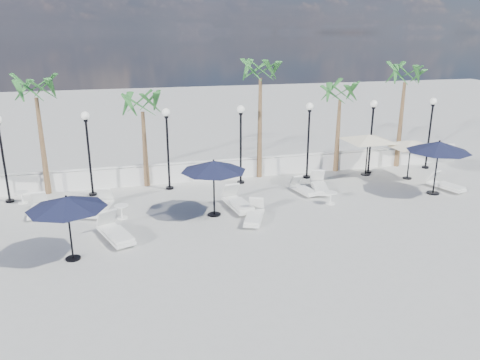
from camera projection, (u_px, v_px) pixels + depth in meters
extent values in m
plane|color=#A6A5A1|center=(286.00, 236.00, 17.11)|extent=(100.00, 100.00, 0.00)
cube|color=silver|center=(236.00, 169.00, 23.89)|extent=(26.00, 0.30, 0.90)
cube|color=silver|center=(236.00, 159.00, 23.73)|extent=(26.00, 0.12, 0.08)
cylinder|color=black|center=(10.00, 201.00, 20.52)|extent=(0.36, 0.36, 0.10)
cylinder|color=black|center=(4.00, 164.00, 20.00)|extent=(0.10, 0.10, 3.50)
cylinder|color=black|center=(93.00, 194.00, 21.37)|extent=(0.36, 0.36, 0.10)
cylinder|color=black|center=(89.00, 158.00, 20.86)|extent=(0.10, 0.10, 3.50)
cylinder|color=black|center=(86.00, 120.00, 20.35)|extent=(0.18, 0.18, 0.10)
sphere|color=white|center=(85.00, 116.00, 20.29)|extent=(0.36, 0.36, 0.36)
cylinder|color=black|center=(170.00, 188.00, 22.23)|extent=(0.36, 0.36, 0.10)
cylinder|color=black|center=(168.00, 153.00, 21.72)|extent=(0.10, 0.10, 3.50)
cylinder|color=black|center=(166.00, 117.00, 21.20)|extent=(0.18, 0.18, 0.10)
sphere|color=white|center=(166.00, 112.00, 21.14)|extent=(0.36, 0.36, 0.36)
cylinder|color=black|center=(241.00, 182.00, 23.08)|extent=(0.36, 0.36, 0.10)
cylinder|color=black|center=(241.00, 149.00, 22.57)|extent=(0.10, 0.10, 3.50)
cylinder|color=black|center=(241.00, 114.00, 22.06)|extent=(0.18, 0.18, 0.10)
sphere|color=white|center=(241.00, 109.00, 22.00)|extent=(0.36, 0.36, 0.36)
cylinder|color=black|center=(307.00, 177.00, 23.94)|extent=(0.36, 0.36, 0.10)
cylinder|color=black|center=(308.00, 144.00, 23.43)|extent=(0.10, 0.10, 3.50)
cylinder|color=black|center=(310.00, 111.00, 22.92)|extent=(0.18, 0.18, 0.10)
sphere|color=white|center=(310.00, 106.00, 22.85)|extent=(0.36, 0.36, 0.36)
cylinder|color=black|center=(368.00, 172.00, 24.80)|extent=(0.36, 0.36, 0.10)
cylinder|color=black|center=(371.00, 140.00, 24.28)|extent=(0.10, 0.10, 3.50)
cylinder|color=black|center=(374.00, 108.00, 23.77)|extent=(0.18, 0.18, 0.10)
sphere|color=white|center=(374.00, 104.00, 23.71)|extent=(0.36, 0.36, 0.36)
cylinder|color=black|center=(425.00, 167.00, 25.65)|extent=(0.36, 0.36, 0.10)
cylinder|color=black|center=(429.00, 137.00, 25.14)|extent=(0.10, 0.10, 3.50)
cylinder|color=black|center=(433.00, 105.00, 24.63)|extent=(0.18, 0.18, 0.10)
sphere|color=white|center=(433.00, 101.00, 24.56)|extent=(0.36, 0.36, 0.36)
cone|color=brown|center=(43.00, 147.00, 20.97)|extent=(0.28, 0.28, 4.40)
cone|color=brown|center=(145.00, 150.00, 22.19)|extent=(0.28, 0.28, 3.60)
cone|color=brown|center=(260.00, 129.00, 23.38)|extent=(0.28, 0.28, 5.00)
cone|color=brown|center=(338.00, 136.00, 24.61)|extent=(0.28, 0.28, 3.80)
cone|color=brown|center=(400.00, 125.00, 25.39)|extent=(0.28, 0.28, 4.60)
cube|color=silver|center=(38.00, 211.00, 19.11)|extent=(0.60, 1.78, 0.10)
cube|color=silver|center=(37.00, 210.00, 18.85)|extent=(0.56, 1.20, 0.10)
cube|color=silver|center=(39.00, 197.00, 19.66)|extent=(0.56, 0.42, 0.55)
cube|color=silver|center=(99.00, 209.00, 19.31)|extent=(1.20, 2.06, 0.11)
cube|color=silver|center=(97.00, 208.00, 19.03)|extent=(0.97, 1.44, 0.11)
cube|color=silver|center=(105.00, 193.00, 19.95)|extent=(0.72, 0.62, 0.61)
cube|color=silver|center=(116.00, 235.00, 16.74)|extent=(1.38, 2.23, 0.11)
cube|color=silver|center=(118.00, 235.00, 16.48)|extent=(1.10, 1.57, 0.11)
cube|color=silver|center=(107.00, 217.00, 17.29)|extent=(0.79, 0.69, 0.66)
cube|color=silver|center=(254.00, 218.00, 18.38)|extent=(1.30, 1.92, 0.10)
cube|color=silver|center=(253.00, 218.00, 18.11)|extent=(1.03, 1.36, 0.10)
cube|color=silver|center=(257.00, 203.00, 18.97)|extent=(0.70, 0.63, 0.57)
cube|color=silver|center=(319.00, 188.00, 21.88)|extent=(1.20, 2.09, 0.11)
cube|color=silver|center=(320.00, 187.00, 21.59)|extent=(0.97, 1.46, 0.11)
cube|color=silver|center=(318.00, 175.00, 22.52)|extent=(0.73, 0.63, 0.62)
cube|color=silver|center=(238.00, 205.00, 19.67)|extent=(0.97, 2.18, 0.11)
cube|color=silver|center=(241.00, 204.00, 19.38)|extent=(0.84, 1.49, 0.11)
cube|color=silver|center=(231.00, 190.00, 20.30)|extent=(0.72, 0.58, 0.66)
cube|color=silver|center=(303.00, 191.00, 21.60)|extent=(0.84, 1.70, 0.09)
cube|color=silver|center=(306.00, 190.00, 21.39)|extent=(0.71, 1.17, 0.09)
cube|color=silver|center=(296.00, 180.00, 22.07)|extent=(0.57, 0.47, 0.51)
cube|color=silver|center=(446.00, 186.00, 22.13)|extent=(1.08, 1.87, 0.10)
cube|color=silver|center=(451.00, 186.00, 21.90)|extent=(0.88, 1.31, 0.10)
cube|color=silver|center=(434.00, 176.00, 22.61)|extent=(0.65, 0.56, 0.55)
cylinder|color=silver|center=(23.00, 203.00, 20.39)|extent=(0.41, 0.41, 0.03)
cylinder|color=silver|center=(22.00, 198.00, 20.32)|extent=(0.06, 0.06, 0.49)
cylinder|color=silver|center=(22.00, 192.00, 20.25)|extent=(0.53, 0.53, 0.03)
cylinder|color=silver|center=(122.00, 218.00, 18.72)|extent=(0.44, 0.44, 0.03)
cylinder|color=silver|center=(122.00, 212.00, 18.65)|extent=(0.07, 0.07, 0.53)
cylinder|color=silver|center=(121.00, 206.00, 18.57)|extent=(0.57, 0.57, 0.03)
cylinder|color=silver|center=(330.00, 203.00, 20.30)|extent=(0.42, 0.42, 0.03)
cylinder|color=silver|center=(331.00, 198.00, 20.23)|extent=(0.06, 0.06, 0.50)
cylinder|color=silver|center=(331.00, 193.00, 20.15)|extent=(0.54, 0.54, 0.03)
cylinder|color=black|center=(73.00, 258.00, 15.34)|extent=(0.49, 0.49, 0.05)
cylinder|color=black|center=(70.00, 229.00, 15.03)|extent=(0.06, 0.06, 2.13)
cone|color=black|center=(67.00, 203.00, 14.75)|extent=(2.52, 2.52, 0.39)
sphere|color=black|center=(66.00, 196.00, 14.69)|extent=(0.07, 0.07, 0.07)
cylinder|color=black|center=(214.00, 214.00, 19.04)|extent=(0.52, 0.52, 0.06)
cylinder|color=black|center=(214.00, 189.00, 18.71)|extent=(0.07, 0.07, 2.25)
cone|color=black|center=(214.00, 166.00, 18.43)|extent=(2.62, 2.62, 0.42)
sphere|color=black|center=(213.00, 160.00, 18.36)|extent=(0.07, 0.07, 0.07)
cylinder|color=black|center=(433.00, 193.00, 21.58)|extent=(0.56, 0.56, 0.06)
cylinder|color=black|center=(436.00, 168.00, 21.23)|extent=(0.07, 0.07, 2.42)
cone|color=black|center=(439.00, 146.00, 20.92)|extent=(2.82, 2.82, 0.45)
sphere|color=black|center=(440.00, 141.00, 20.84)|extent=(0.08, 0.08, 0.08)
cylinder|color=black|center=(407.00, 178.00, 23.81)|extent=(0.44, 0.44, 0.05)
cylinder|color=black|center=(409.00, 160.00, 23.52)|extent=(0.06, 0.06, 1.96)
pyramid|color=beige|center=(411.00, 141.00, 23.22)|extent=(4.34, 4.34, 0.30)
cylinder|color=black|center=(365.00, 174.00, 24.45)|extent=(0.49, 0.49, 0.06)
cylinder|color=black|center=(367.00, 155.00, 24.14)|extent=(0.07, 0.07, 2.11)
pyramid|color=beige|center=(369.00, 135.00, 23.81)|extent=(4.59, 4.59, 0.33)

